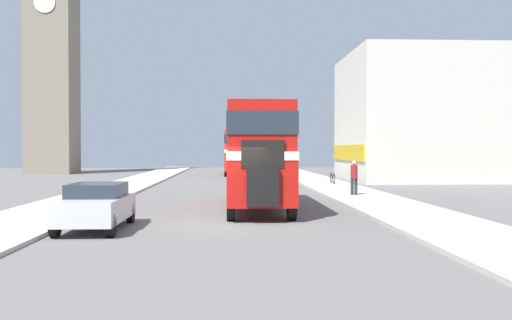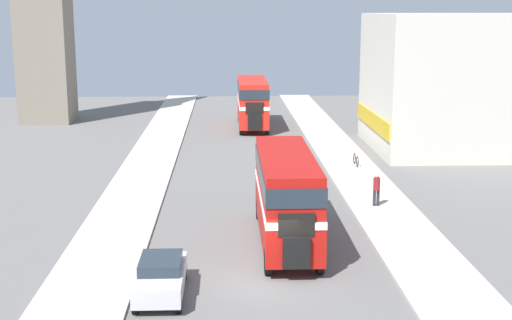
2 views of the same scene
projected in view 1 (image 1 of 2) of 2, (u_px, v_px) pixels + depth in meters
The scene contains 10 objects.
ground_plane at pixel (227, 224), 18.50m from camera, with size 120.00×120.00×0.00m, color slate.
sidewalk_right at pixel (431, 221), 18.81m from camera, with size 3.50×120.00×0.12m.
sidewalk_left at pixel (15, 223), 18.18m from camera, with size 3.50×120.00×0.12m.
double_decker_bus at pixel (256, 150), 23.20m from camera, with size 2.37×9.68×4.07m.
bus_distant at pixel (237, 149), 55.27m from camera, with size 2.50×9.81×4.25m.
car_parked_near at pixel (96, 205), 17.19m from camera, with size 1.71×4.03×1.39m.
pedestrian_walking at pixel (354, 175), 28.98m from camera, with size 0.35×0.35×1.75m.
bicycle_on_pavement at pixel (333, 178), 39.00m from camera, with size 0.05×1.76×0.78m.
church_tower at pixel (52, 15), 58.21m from camera, with size 4.77×4.77×31.73m.
shop_building_block at pixel (483, 118), 45.62m from camera, with size 21.93×11.98×10.02m.
Camera 1 is at (0.09, -18.48, 2.40)m, focal length 40.00 mm.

